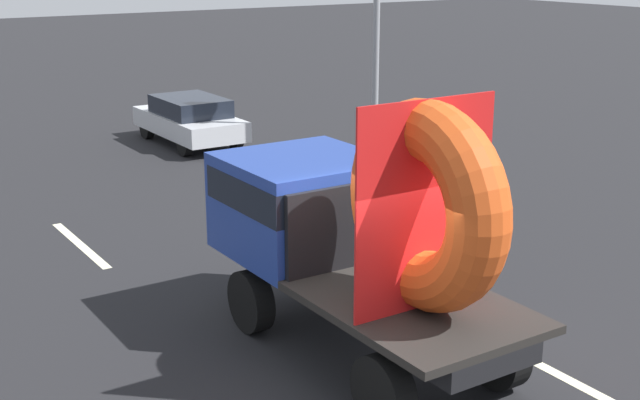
% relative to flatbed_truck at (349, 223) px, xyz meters
% --- Properties ---
extents(ground_plane, '(120.00, 120.00, 0.00)m').
position_rel_flatbed_truck_xyz_m(ground_plane, '(0.08, -1.18, -1.69)').
color(ground_plane, black).
extents(flatbed_truck, '(2.02, 4.83, 3.49)m').
position_rel_flatbed_truck_xyz_m(flatbed_truck, '(0.00, 0.00, 0.00)').
color(flatbed_truck, black).
rests_on(flatbed_truck, ground_plane).
extents(distant_sedan, '(1.66, 3.87, 1.26)m').
position_rel_flatbed_truck_xyz_m(distant_sedan, '(3.40, 12.25, -1.01)').
color(distant_sedan, black).
rests_on(distant_sedan, ground_plane).
extents(lane_dash_left_far, '(0.16, 2.81, 0.01)m').
position_rel_flatbed_truck_xyz_m(lane_dash_left_far, '(-1.70, 5.85, -1.69)').
color(lane_dash_left_far, beige).
rests_on(lane_dash_left_far, ground_plane).
extents(lane_dash_right_near, '(0.16, 2.20, 0.01)m').
position_rel_flatbed_truck_xyz_m(lane_dash_right_near, '(1.70, -2.64, -1.69)').
color(lane_dash_right_near, beige).
rests_on(lane_dash_right_near, ground_plane).
extents(lane_dash_right_far, '(0.16, 2.58, 0.01)m').
position_rel_flatbed_truck_xyz_m(lane_dash_right_far, '(1.70, 5.58, -1.69)').
color(lane_dash_right_far, beige).
rests_on(lane_dash_right_far, ground_plane).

